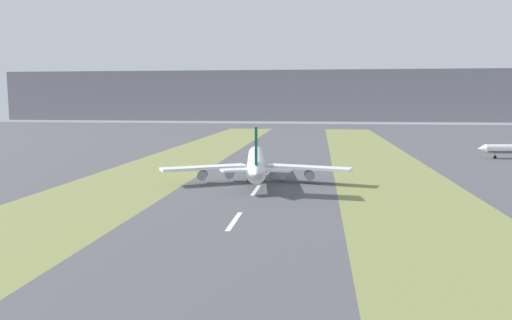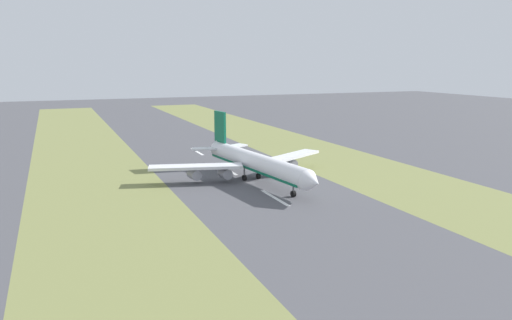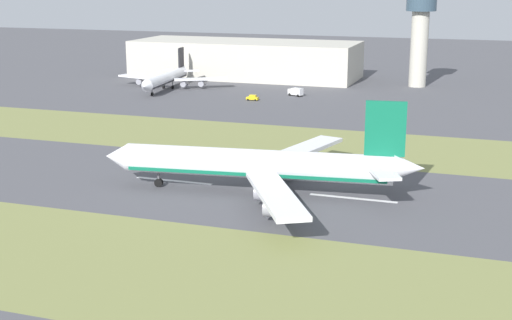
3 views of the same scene
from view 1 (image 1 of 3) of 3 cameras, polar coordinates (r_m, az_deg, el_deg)
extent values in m
plane|color=#4C4C51|center=(175.85, 0.84, -2.25)|extent=(800.00, 800.00, 0.00)
cube|color=olive|center=(186.24, -13.07, -1.91)|extent=(40.00, 600.00, 0.01)
cube|color=olive|center=(176.66, 15.51, -2.47)|extent=(40.00, 600.00, 0.01)
cube|color=silver|center=(117.00, -2.50, -6.98)|extent=(1.20, 18.00, 0.01)
cube|color=silver|center=(155.69, -0.01, -3.46)|extent=(1.20, 18.00, 0.01)
cube|color=silver|center=(194.91, 1.47, -1.34)|extent=(1.20, 18.00, 0.01)
cylinder|color=white|center=(174.66, 0.00, -0.26)|extent=(13.05, 56.31, 6.00)
cone|color=white|center=(204.95, -0.01, 0.82)|extent=(6.47, 5.71, 5.88)
cone|color=white|center=(143.84, 0.01, -1.50)|extent=(5.82, 6.60, 5.10)
cube|color=#0F6647|center=(174.88, 0.00, -0.80)|extent=(12.47, 54.05, 0.70)
cube|color=white|center=(168.52, -5.96, -0.87)|extent=(28.23, 19.42, 0.90)
cube|color=white|center=(168.55, 5.96, -0.87)|extent=(29.57, 13.17, 0.90)
cylinder|color=#93939E|center=(171.39, -3.01, -1.54)|extent=(3.78, 5.17, 3.20)
cylinder|color=#93939E|center=(168.65, -6.13, -1.71)|extent=(3.78, 5.17, 3.20)
cylinder|color=#93939E|center=(171.40, 3.01, -1.54)|extent=(3.78, 5.17, 3.20)
cylinder|color=#93939E|center=(168.68, 6.13, -1.71)|extent=(3.78, 5.17, 3.20)
cube|color=#0F6647|center=(147.89, 0.01, 1.74)|extent=(1.81, 8.04, 11.00)
cube|color=white|center=(148.86, -2.11, -1.14)|extent=(10.92, 8.25, 0.60)
cube|color=white|center=(148.87, 2.13, -1.14)|extent=(10.64, 6.18, 0.60)
cylinder|color=#59595E|center=(196.24, -0.01, -0.55)|extent=(0.50, 0.50, 3.20)
cylinder|color=black|center=(196.46, -0.01, -1.01)|extent=(1.12, 1.90, 1.80)
cylinder|color=#59595E|center=(172.22, -0.86, -1.61)|extent=(0.50, 0.50, 3.20)
cylinder|color=black|center=(172.46, -0.86, -2.13)|extent=(1.12, 1.90, 1.80)
cylinder|color=#59595E|center=(172.22, 0.87, -1.61)|extent=(0.50, 0.50, 3.20)
cylinder|color=black|center=(172.47, 0.87, -2.13)|extent=(1.12, 1.90, 1.80)
cone|color=white|center=(261.17, 24.34, 1.16)|extent=(4.10, 4.68, 4.33)
cylinder|color=#59595E|center=(264.15, 25.66, 0.56)|extent=(0.37, 0.37, 2.35)
cylinder|color=black|center=(264.27, 25.65, 0.31)|extent=(1.38, 0.79, 1.32)
cube|color=gray|center=(692.77, 5.68, 7.29)|extent=(800.00, 120.00, 64.60)
camera|label=2|loc=(317.07, 14.06, 8.39)|focal=35.00mm
camera|label=3|loc=(201.70, -44.47, 9.39)|focal=50.00mm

